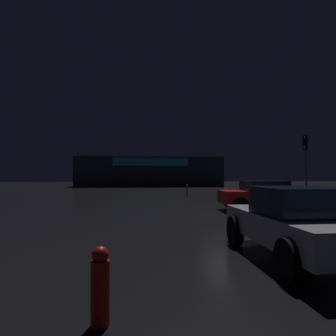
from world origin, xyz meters
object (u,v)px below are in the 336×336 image
(car_crossing, at_px, (299,222))
(fire_hydrant, at_px, (100,286))
(store_building, at_px, (149,172))
(traffic_signal_main, at_px, (306,153))
(car_near, at_px, (262,195))

(car_crossing, height_order, fire_hydrant, car_crossing)
(store_building, distance_m, traffic_signal_main, 27.26)
(traffic_signal_main, relative_size, fire_hydrant, 5.01)
(fire_hydrant, bearing_deg, car_near, 58.23)
(car_near, distance_m, car_crossing, 8.85)
(store_building, height_order, fire_hydrant, store_building)
(car_near, xyz_separation_m, fire_hydrant, (-6.64, -10.73, -0.31))
(fire_hydrant, bearing_deg, car_crossing, 32.11)
(traffic_signal_main, xyz_separation_m, car_crossing, (-9.18, -15.25, -2.55))
(traffic_signal_main, height_order, car_crossing, traffic_signal_main)
(car_crossing, bearing_deg, traffic_signal_main, 58.95)
(store_building, height_order, traffic_signal_main, traffic_signal_main)
(store_building, bearing_deg, fire_hydrant, -94.12)
(car_near, height_order, car_crossing, car_crossing)
(store_building, relative_size, fire_hydrant, 22.86)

